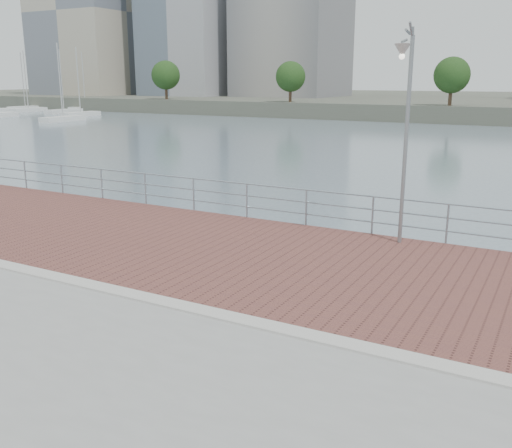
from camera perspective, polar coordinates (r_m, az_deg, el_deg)
The scene contains 6 objects.
water at distance 11.94m, azimuth -4.87°, elevation -17.71°, with size 400.00×400.00×0.00m, color slate.
brick_lane at distance 13.94m, azimuth 3.18°, elevation -3.70°, with size 40.00×6.80×0.02m, color brown.
curb at distance 11.00m, azimuth -5.09°, elevation -8.72°, with size 40.00×0.40×0.06m, color #B7B5AD.
guardrail at distance 16.78m, azimuth 8.27°, elevation 1.71°, with size 39.06×0.06×1.13m.
street_lamp at distance 14.95m, azimuth 14.65°, elevation 12.03°, with size 0.39×1.14×5.40m.
marina at distance 112.17m, azimuth -22.11°, elevation 10.41°, with size 35.09×31.24×11.26m.
Camera 1 is at (5.71, -8.35, 4.34)m, focal length 40.00 mm.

